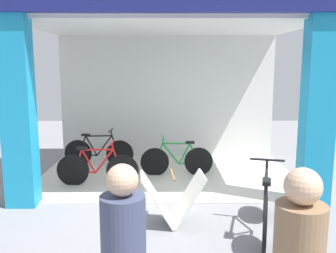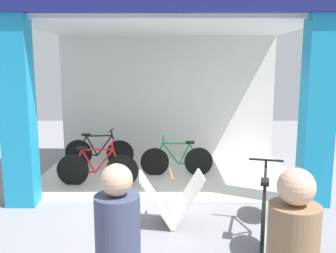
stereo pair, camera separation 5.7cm
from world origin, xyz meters
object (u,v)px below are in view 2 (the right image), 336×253
(bicycle_inside_0, at_px, (177,160))
(sandwich_board_sign, at_px, (171,199))
(bicycle_inside_1, at_px, (99,152))
(bicycle_parked_0, at_px, (264,206))
(bicycle_inside_2, at_px, (97,168))

(bicycle_inside_0, bearing_deg, sandwich_board_sign, -93.43)
(bicycle_inside_1, bearing_deg, bicycle_parked_0, -49.21)
(bicycle_inside_2, bearing_deg, sandwich_board_sign, -50.43)
(sandwich_board_sign, bearing_deg, bicycle_inside_2, 129.57)
(bicycle_inside_2, bearing_deg, bicycle_inside_1, 99.16)
(bicycle_inside_0, relative_size, bicycle_inside_1, 0.96)
(bicycle_inside_0, distance_m, bicycle_inside_2, 1.64)
(bicycle_inside_0, distance_m, bicycle_parked_0, 2.82)
(bicycle_inside_1, relative_size, sandwich_board_sign, 1.65)
(bicycle_inside_1, relative_size, bicycle_parked_0, 0.92)
(bicycle_inside_0, bearing_deg, bicycle_parked_0, -67.06)
(bicycle_inside_2, xyz_separation_m, sandwich_board_sign, (1.37, -1.65, 0.03))
(bicycle_inside_1, bearing_deg, bicycle_inside_2, -80.84)
(bicycle_inside_2, bearing_deg, bicycle_inside_0, 23.48)
(bicycle_inside_0, height_order, sandwich_board_sign, bicycle_inside_0)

